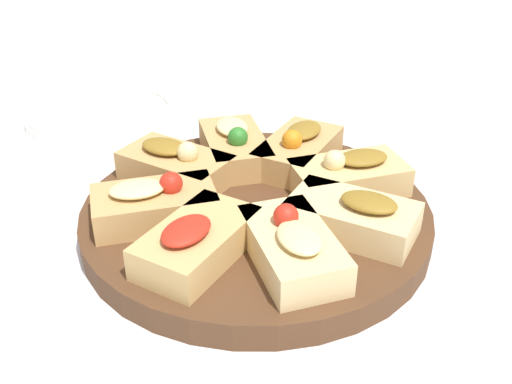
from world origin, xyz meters
TOP-DOWN VIEW (x-y plane):
  - ground_plane at (0.00, 0.00)m, footprint 3.00×3.00m
  - serving_board at (0.00, 0.00)m, footprint 0.33×0.33m
  - focaccia_slice_0 at (-0.10, -0.01)m, footprint 0.12×0.08m
  - focaccia_slice_1 at (-0.06, -0.08)m, footprint 0.11×0.13m
  - focaccia_slice_2 at (0.02, -0.10)m, footprint 0.08×0.12m
  - focaccia_slice_3 at (0.08, -0.05)m, footprint 0.13×0.11m
  - focaccia_slice_4 at (0.09, 0.02)m, footprint 0.12×0.08m
  - focaccia_slice_5 at (0.05, 0.08)m, footprint 0.11×0.13m
  - focaccia_slice_6 at (-0.02, 0.09)m, footprint 0.08×0.12m
  - focaccia_slice_7 at (-0.08, 0.06)m, footprint 0.12×0.11m
  - plate_left at (-0.33, 0.07)m, footprint 0.20×0.20m

SIDE VIEW (x-z plane):
  - ground_plane at x=0.00m, z-range 0.00..0.00m
  - plate_left at x=-0.33m, z-range 0.00..0.02m
  - serving_board at x=0.00m, z-range 0.00..0.03m
  - focaccia_slice_2 at x=0.02m, z-range 0.02..0.06m
  - focaccia_slice_4 at x=0.09m, z-range 0.02..0.06m
  - focaccia_slice_0 at x=-0.10m, z-range 0.02..0.07m
  - focaccia_slice_1 at x=-0.06m, z-range 0.02..0.07m
  - focaccia_slice_3 at x=0.08m, z-range 0.02..0.07m
  - focaccia_slice_5 at x=0.05m, z-range 0.02..0.07m
  - focaccia_slice_6 at x=-0.02m, z-range 0.02..0.07m
  - focaccia_slice_7 at x=-0.08m, z-range 0.02..0.07m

